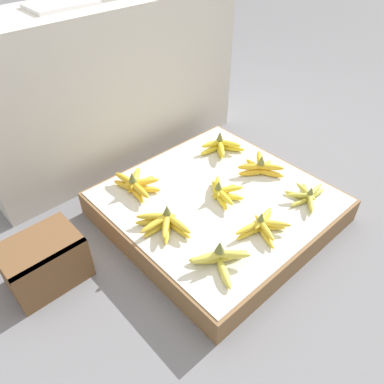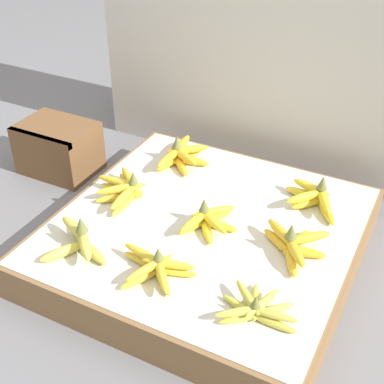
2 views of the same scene
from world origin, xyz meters
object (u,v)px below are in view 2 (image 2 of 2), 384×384
at_px(banana_bunch_middle_midright, 293,244).
at_px(banana_bunch_back_left, 180,155).
at_px(banana_bunch_middle_midleft, 208,220).
at_px(banana_bunch_front_midleft, 156,268).
at_px(banana_bunch_front_left, 79,241).
at_px(banana_bunch_middle_left, 124,189).
at_px(banana_bunch_front_midright, 256,309).
at_px(banana_bunch_back_midright, 314,197).
at_px(wooden_crate, 58,148).

bearing_deg(banana_bunch_middle_midright, banana_bunch_back_left, 150.79).
bearing_deg(banana_bunch_middle_midleft, banana_bunch_front_midleft, -97.26).
relative_size(banana_bunch_front_left, banana_bunch_middle_midleft, 1.07).
bearing_deg(banana_bunch_back_left, banana_bunch_middle_midright, -29.21).
bearing_deg(banana_bunch_middle_midleft, banana_bunch_back_left, 130.39).
xyz_separation_m(banana_bunch_middle_left, banana_bunch_middle_midleft, (0.33, -0.02, -0.00)).
height_order(banana_bunch_front_left, banana_bunch_middle_midleft, banana_bunch_front_left).
bearing_deg(banana_bunch_front_midright, banana_bunch_back_midright, 91.03).
xyz_separation_m(banana_bunch_middle_midleft, banana_bunch_back_midright, (0.27, 0.27, 0.01)).
relative_size(banana_bunch_middle_midleft, banana_bunch_back_midright, 1.00).
distance_m(wooden_crate, banana_bunch_front_left, 0.70).
xyz_separation_m(banana_bunch_front_midright, banana_bunch_back_midright, (-0.01, 0.55, 0.01)).
bearing_deg(banana_bunch_front_midright, banana_bunch_front_midleft, 177.71).
bearing_deg(wooden_crate, banana_bunch_middle_left, -23.53).
bearing_deg(wooden_crate, banana_bunch_middle_midleft, -15.74).
bearing_deg(banana_bunch_back_left, banana_bunch_front_midleft, -68.10).
distance_m(wooden_crate, banana_bunch_back_midright, 1.06).
xyz_separation_m(banana_bunch_front_midleft, banana_bunch_middle_midright, (0.31, 0.27, 0.00)).
relative_size(banana_bunch_middle_left, banana_bunch_middle_midleft, 1.10).
distance_m(banana_bunch_front_left, banana_bunch_front_midleft, 0.26).
distance_m(banana_bunch_front_midleft, banana_bunch_front_midright, 0.31).
relative_size(banana_bunch_front_left, banana_bunch_back_left, 0.90).
distance_m(banana_bunch_front_midleft, banana_bunch_back_left, 0.62).
distance_m(banana_bunch_front_left, banana_bunch_middle_left, 0.30).
bearing_deg(banana_bunch_front_midright, banana_bunch_middle_left, 153.60).
bearing_deg(banana_bunch_middle_left, banana_bunch_front_midleft, -44.26).
bearing_deg(banana_bunch_back_midright, banana_bunch_middle_midleft, -134.66).
bearing_deg(banana_bunch_middle_midleft, banana_bunch_back_midright, 45.34).
relative_size(wooden_crate, banana_bunch_front_left, 1.29).
distance_m(banana_bunch_front_midleft, banana_bunch_middle_left, 0.41).
height_order(banana_bunch_front_midleft, banana_bunch_back_midright, banana_bunch_back_midright).
xyz_separation_m(wooden_crate, banana_bunch_middle_midright, (1.07, -0.21, 0.06)).
xyz_separation_m(banana_bunch_front_midleft, banana_bunch_front_midright, (0.31, -0.01, -0.00)).
bearing_deg(banana_bunch_middle_midright, wooden_crate, 168.64).
height_order(banana_bunch_middle_midright, banana_bunch_back_midright, same).
xyz_separation_m(banana_bunch_front_left, banana_bunch_back_left, (0.03, 0.59, -0.00)).
height_order(wooden_crate, banana_bunch_front_left, banana_bunch_front_left).
bearing_deg(banana_bunch_middle_left, wooden_crate, 156.47).
relative_size(wooden_crate, banana_bunch_middle_midright, 1.31).
relative_size(banana_bunch_front_midleft, banana_bunch_middle_midleft, 1.11).
relative_size(banana_bunch_middle_midleft, banana_bunch_middle_midright, 0.95).
height_order(banana_bunch_middle_midright, banana_bunch_back_left, banana_bunch_back_left).
distance_m(wooden_crate, banana_bunch_middle_midright, 1.09).
height_order(wooden_crate, banana_bunch_front_midleft, banana_bunch_front_midleft).
height_order(wooden_crate, banana_bunch_middle_midright, banana_bunch_middle_midright).
bearing_deg(banana_bunch_middle_left, banana_bunch_middle_midleft, -3.96).
height_order(wooden_crate, banana_bunch_middle_left, banana_bunch_middle_left).
xyz_separation_m(banana_bunch_front_midright, banana_bunch_middle_left, (-0.61, 0.30, 0.01)).
xyz_separation_m(banana_bunch_front_midright, banana_bunch_middle_midleft, (-0.28, 0.28, 0.01)).
height_order(banana_bunch_front_midright, banana_bunch_back_left, banana_bunch_back_left).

